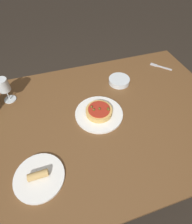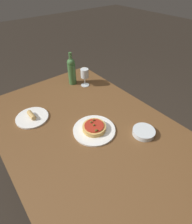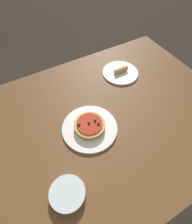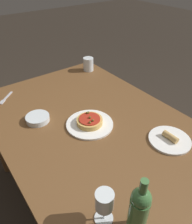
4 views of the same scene
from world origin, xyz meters
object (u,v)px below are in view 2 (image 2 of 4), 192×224
at_px(dinner_plate, 94,130).
at_px(pizza, 94,127).
at_px(wine_bottle, 72,71).
at_px(dining_table, 90,139).
at_px(wine_glass, 85,74).
at_px(side_bowl, 144,132).
at_px(side_plate, 32,117).

height_order(dinner_plate, pizza, pizza).
distance_m(pizza, wine_bottle, 0.64).
distance_m(dining_table, wine_glass, 0.60).
height_order(dinner_plate, wine_glass, wine_glass).
relative_size(dinner_plate, pizza, 1.82).
xyz_separation_m(dining_table, side_bowl, (-0.24, -0.25, 0.10)).
bearing_deg(wine_bottle, wine_glass, -146.36).
xyz_separation_m(dinner_plate, side_plate, (0.37, 0.27, 0.00)).
height_order(pizza, wine_glass, wine_glass).
relative_size(dining_table, pizza, 10.30).
xyz_separation_m(wine_glass, side_bowl, (-0.71, 0.06, -0.09)).
bearing_deg(wine_glass, pizza, 150.09).
xyz_separation_m(dinner_plate, side_bowl, (-0.22, -0.23, 0.01)).
bearing_deg(dining_table, wine_bottle, -22.69).
height_order(dinner_plate, side_bowl, side_bowl).
bearing_deg(pizza, dinner_plate, -29.23).
height_order(pizza, wine_bottle, wine_bottle).
bearing_deg(side_bowl, wine_glass, -4.43).
xyz_separation_m(wine_bottle, side_bowl, (-0.81, -0.01, -0.11)).
bearing_deg(side_plate, dining_table, -145.14).
bearing_deg(side_plate, wine_glass, -77.28).
relative_size(dinner_plate, side_bowl, 1.95).
xyz_separation_m(dining_table, side_plate, (0.35, 0.24, 0.09)).
distance_m(dining_table, pizza, 0.11).
relative_size(dining_table, side_plate, 6.96).
height_order(dining_table, wine_bottle, wine_bottle).
height_order(pizza, side_bowl, pizza).
xyz_separation_m(dinner_plate, wine_glass, (0.49, -0.28, 0.10)).
bearing_deg(dinner_plate, dining_table, 54.40).
relative_size(dining_table, side_bowl, 11.07).
distance_m(dining_table, side_plate, 0.44).
xyz_separation_m(pizza, side_plate, (0.37, 0.27, -0.02)).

